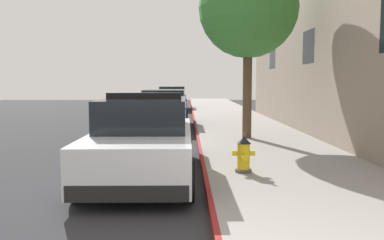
{
  "coord_description": "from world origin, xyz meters",
  "views": [
    {
      "loc": [
        -0.4,
        -2.36,
        1.9
      ],
      "look_at": [
        -0.27,
        7.2,
        1.0
      ],
      "focal_mm": 38.32,
      "sensor_mm": 36.0,
      "label": 1
    }
  ],
  "objects_px": {
    "parked_car_silver_ahead": "(164,110)",
    "parked_car_dark_far": "(172,99)",
    "fire_hydrant": "(244,154)",
    "street_tree": "(248,9)",
    "police_cruiser": "(144,140)"
  },
  "relations": [
    {
      "from": "police_cruiser",
      "to": "fire_hydrant",
      "type": "bearing_deg",
      "value": -9.61
    },
    {
      "from": "parked_car_dark_far",
      "to": "fire_hydrant",
      "type": "bearing_deg",
      "value": -84.09
    },
    {
      "from": "parked_car_dark_far",
      "to": "fire_hydrant",
      "type": "distance_m",
      "value": 20.01
    },
    {
      "from": "street_tree",
      "to": "police_cruiser",
      "type": "bearing_deg",
      "value": -120.88
    },
    {
      "from": "parked_car_silver_ahead",
      "to": "parked_car_dark_far",
      "type": "relative_size",
      "value": 1.0
    },
    {
      "from": "fire_hydrant",
      "to": "street_tree",
      "type": "relative_size",
      "value": 0.14
    },
    {
      "from": "fire_hydrant",
      "to": "street_tree",
      "type": "xyz_separation_m",
      "value": [
        0.78,
        4.88,
        3.6
      ]
    },
    {
      "from": "fire_hydrant",
      "to": "street_tree",
      "type": "bearing_deg",
      "value": 80.94
    },
    {
      "from": "police_cruiser",
      "to": "parked_car_dark_far",
      "type": "distance_m",
      "value": 19.58
    },
    {
      "from": "parked_car_silver_ahead",
      "to": "street_tree",
      "type": "bearing_deg",
      "value": -56.71
    },
    {
      "from": "parked_car_silver_ahead",
      "to": "fire_hydrant",
      "type": "xyz_separation_m",
      "value": [
        2.02,
        -9.15,
        -0.24
      ]
    },
    {
      "from": "parked_car_silver_ahead",
      "to": "parked_car_dark_far",
      "type": "xyz_separation_m",
      "value": [
        -0.04,
        10.76,
        0.0
      ]
    },
    {
      "from": "police_cruiser",
      "to": "parked_car_dark_far",
      "type": "height_order",
      "value": "police_cruiser"
    },
    {
      "from": "fire_hydrant",
      "to": "street_tree",
      "type": "height_order",
      "value": "street_tree"
    },
    {
      "from": "police_cruiser",
      "to": "parked_car_silver_ahead",
      "type": "relative_size",
      "value": 1.0
    }
  ]
}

